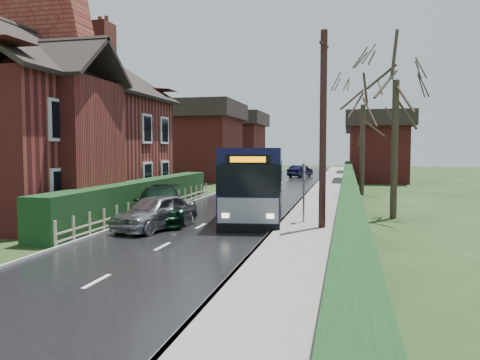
% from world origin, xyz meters
% --- Properties ---
extents(ground, '(140.00, 140.00, 0.00)m').
position_xyz_m(ground, '(0.00, 0.00, 0.00)').
color(ground, '#394D21').
rests_on(ground, ground).
extents(road, '(6.00, 100.00, 0.02)m').
position_xyz_m(road, '(0.00, 10.00, 0.01)').
color(road, black).
rests_on(road, ground).
extents(pavement, '(2.50, 100.00, 0.14)m').
position_xyz_m(pavement, '(4.25, 10.00, 0.07)').
color(pavement, slate).
rests_on(pavement, ground).
extents(kerb_right, '(0.12, 100.00, 0.14)m').
position_xyz_m(kerb_right, '(3.05, 10.00, 0.07)').
color(kerb_right, gray).
rests_on(kerb_right, ground).
extents(kerb_left, '(0.12, 100.00, 0.10)m').
position_xyz_m(kerb_left, '(-3.05, 10.00, 0.05)').
color(kerb_left, gray).
rests_on(kerb_left, ground).
extents(front_hedge, '(1.20, 16.00, 1.60)m').
position_xyz_m(front_hedge, '(-3.90, 5.00, 0.80)').
color(front_hedge, black).
rests_on(front_hedge, ground).
extents(picket_fence, '(0.10, 16.00, 0.90)m').
position_xyz_m(picket_fence, '(-3.15, 5.00, 0.45)').
color(picket_fence, tan).
rests_on(picket_fence, ground).
extents(right_wall_hedge, '(0.60, 50.00, 1.80)m').
position_xyz_m(right_wall_hedge, '(5.80, 10.00, 1.02)').
color(right_wall_hedge, maroon).
rests_on(right_wall_hedge, ground).
extents(brick_house, '(9.30, 14.60, 10.30)m').
position_xyz_m(brick_house, '(-8.73, 4.78, 4.38)').
color(brick_house, maroon).
rests_on(brick_house, ground).
extents(bus, '(3.74, 10.63, 3.16)m').
position_xyz_m(bus, '(1.48, 6.03, 1.57)').
color(bus, black).
rests_on(bus, ground).
extents(car_silver, '(2.56, 4.28, 1.36)m').
position_xyz_m(car_silver, '(-1.50, 1.00, 0.68)').
color(car_silver, '#AAABAF').
rests_on(car_silver, ground).
extents(car_green, '(3.69, 5.47, 1.47)m').
position_xyz_m(car_green, '(-2.06, 2.69, 0.74)').
color(car_green, black).
rests_on(car_green, ground).
extents(car_distant, '(2.55, 4.16, 1.30)m').
position_xyz_m(car_distant, '(0.74, 35.15, 0.65)').
color(car_distant, black).
rests_on(car_distant, ground).
extents(bus_stop_sign, '(0.17, 0.38, 2.55)m').
position_xyz_m(bus_stop_sign, '(4.00, 3.21, 1.68)').
color(bus_stop_sign, slate).
rests_on(bus_stop_sign, ground).
extents(telegraph_pole, '(0.30, 0.96, 7.51)m').
position_xyz_m(telegraph_pole, '(4.80, 2.09, 3.80)').
color(telegraph_pole, black).
rests_on(telegraph_pole, ground).
extents(tree_right_near, '(4.06, 4.06, 8.77)m').
position_xyz_m(tree_right_near, '(7.75, 6.00, 6.55)').
color(tree_right_near, '#31281D').
rests_on(tree_right_near, ground).
extents(tree_right_far, '(4.46, 4.46, 8.61)m').
position_xyz_m(tree_right_far, '(6.68, 16.57, 6.44)').
color(tree_right_far, '#32271E').
rests_on(tree_right_far, ground).
extents(tree_house_side, '(3.92, 3.92, 8.90)m').
position_xyz_m(tree_house_side, '(-12.42, 18.00, 6.65)').
color(tree_house_side, '#372C20').
rests_on(tree_house_side, ground).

